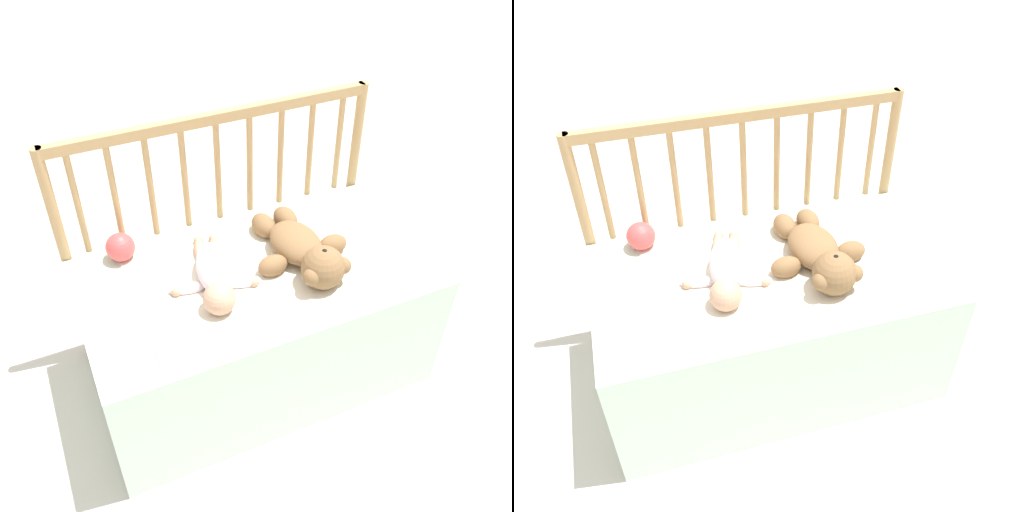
% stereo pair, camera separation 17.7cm
% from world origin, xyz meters
% --- Properties ---
extents(ground_plane, '(12.00, 12.00, 0.00)m').
position_xyz_m(ground_plane, '(0.00, 0.00, 0.00)').
color(ground_plane, silver).
extents(crib_mattress, '(1.12, 0.60, 0.48)m').
position_xyz_m(crib_mattress, '(0.00, 0.00, 0.24)').
color(crib_mattress, silver).
rests_on(crib_mattress, ground_plane).
extents(crib_rail, '(1.12, 0.04, 0.89)m').
position_xyz_m(crib_rail, '(0.00, 0.32, 0.62)').
color(crib_rail, tan).
rests_on(crib_rail, ground_plane).
extents(blanket, '(0.80, 0.51, 0.01)m').
position_xyz_m(blanket, '(0.01, 0.02, 0.49)').
color(blanket, silver).
rests_on(blanket, crib_mattress).
extents(teddy_bear, '(0.32, 0.43, 0.14)m').
position_xyz_m(teddy_bear, '(0.15, -0.01, 0.54)').
color(teddy_bear, olive).
rests_on(teddy_bear, crib_mattress).
extents(baby, '(0.28, 0.38, 0.10)m').
position_xyz_m(baby, '(-0.14, 0.01, 0.53)').
color(baby, white).
rests_on(baby, crib_mattress).
extents(toy_ball, '(0.10, 0.10, 0.10)m').
position_xyz_m(toy_ball, '(-0.37, 0.24, 0.53)').
color(toy_ball, '#DB4C4C').
rests_on(toy_ball, crib_mattress).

